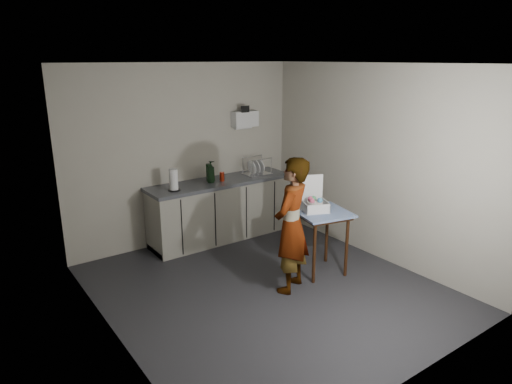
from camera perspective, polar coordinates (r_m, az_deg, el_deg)
ground at (r=5.59m, az=1.38°, el=-11.94°), size 4.00×4.00×0.00m
wall_back at (r=6.76m, az=-8.77°, el=4.66°), size 3.60×0.02×2.60m
wall_right at (r=6.32m, az=14.58°, el=3.50°), size 0.02×4.00×2.60m
wall_left at (r=4.32m, az=-17.88°, el=-2.73°), size 0.02×4.00×2.60m
ceiling at (r=4.92m, az=1.59°, el=15.70°), size 3.60×4.00×0.01m
kitchen_counter at (r=6.93m, az=-4.41°, el=-2.40°), size 2.24×0.62×0.91m
wall_shelf at (r=7.12m, az=-1.41°, el=9.09°), size 0.42×0.18×0.37m
side_table at (r=5.78m, az=8.23°, el=-3.40°), size 0.75×0.75×0.82m
standing_man at (r=5.28m, az=4.45°, el=-4.20°), size 0.70×0.62×1.61m
soap_bottle at (r=6.64m, az=-5.68°, el=2.53°), size 0.17×0.17×0.32m
soda_can at (r=6.73m, az=-4.27°, el=1.93°), size 0.07×0.07×0.13m
dark_bottle at (r=6.73m, az=-5.94°, el=2.44°), size 0.08×0.08×0.26m
paper_towel at (r=6.30m, az=-10.26°, el=1.43°), size 0.17×0.17×0.30m
dish_rack at (r=7.08m, az=0.08°, el=2.67°), size 0.40×0.30×0.28m
bakery_box at (r=5.75m, az=7.29°, el=-1.37°), size 0.40×0.41×0.42m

